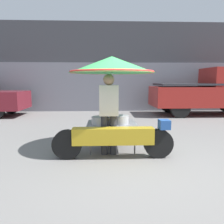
{
  "coord_description": "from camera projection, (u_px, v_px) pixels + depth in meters",
  "views": [
    {
      "loc": [
        -0.64,
        -3.85,
        1.5
      ],
      "look_at": [
        -0.45,
        0.79,
        0.84
      ],
      "focal_mm": 35.0,
      "sensor_mm": 36.0,
      "label": 1
    }
  ],
  "objects": [
    {
      "name": "ground_plane",
      "position": [
        138.0,
        163.0,
        4.04
      ],
      "size": [
        36.0,
        36.0,
        0.0
      ],
      "primitive_type": "plane",
      "color": "slate"
    },
    {
      "name": "vendor_motorcycle_cart",
      "position": [
        112.0,
        79.0,
        4.56
      ],
      "size": [
        2.35,
        1.82,
        2.01
      ],
      "color": "black",
      "rests_on": "ground"
    },
    {
      "name": "shopfront_building",
      "position": [
        115.0,
        69.0,
        11.76
      ],
      "size": [
        28.0,
        2.06,
        4.36
      ],
      "color": "#38383D",
      "rests_on": "ground"
    },
    {
      "name": "pickup_truck",
      "position": [
        210.0,
        92.0,
        9.69
      ],
      "size": [
        4.84,
        1.85,
        2.07
      ],
      "color": "black",
      "rests_on": "ground"
    },
    {
      "name": "vendor_person",
      "position": [
        109.0,
        110.0,
        4.39
      ],
      "size": [
        0.38,
        0.22,
        1.64
      ],
      "color": "#2D2D33",
      "rests_on": "ground"
    }
  ]
}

